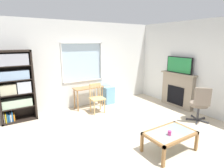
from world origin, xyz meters
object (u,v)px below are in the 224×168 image
object	(u,v)px
fireplace	(177,90)
tv	(179,65)
office_chair	(200,103)
sippy_cup	(169,133)
bookshelf	(15,83)
desk_under_window	(88,91)
plastic_drawer_unit	(108,95)
wooden_chair	(97,98)
coffee_table	(170,135)

from	to	relation	value
fireplace	tv	bearing A→B (deg)	180.00
tv	office_chair	size ratio (longest dim) A/B	0.94
sippy_cup	bookshelf	bearing A→B (deg)	124.40
bookshelf	office_chair	distance (m)	5.00
tv	sippy_cup	size ratio (longest dim) A/B	10.44
desk_under_window	plastic_drawer_unit	distance (m)	0.83
wooden_chair	bookshelf	bearing A→B (deg)	163.76
bookshelf	wooden_chair	bearing A→B (deg)	-16.24
desk_under_window	fireplace	world-z (taller)	fireplace
tv	office_chair	xyz separation A→B (m)	(-0.49, -1.15, -0.86)
plastic_drawer_unit	fireplace	size ratio (longest dim) A/B	0.47
bookshelf	desk_under_window	xyz separation A→B (m)	(2.09, -0.11, -0.49)
bookshelf	sippy_cup	distance (m)	4.07
fireplace	desk_under_window	bearing A→B (deg)	149.66
desk_under_window	wooden_chair	world-z (taller)	wooden_chair
coffee_table	tv	bearing A→B (deg)	36.05
fireplace	coffee_table	xyz separation A→B (m)	(-2.28, -1.64, -0.23)
bookshelf	sippy_cup	size ratio (longest dim) A/B	21.64
tv	office_chair	world-z (taller)	tv
wooden_chair	coffee_table	size ratio (longest dim) A/B	0.90
office_chair	sippy_cup	xyz separation A→B (m)	(-1.87, -0.57, -0.10)
plastic_drawer_unit	sippy_cup	size ratio (longest dim) A/B	6.66
plastic_drawer_unit	coffee_table	bearing A→B (deg)	-98.76
fireplace	office_chair	bearing A→B (deg)	-114.08
bookshelf	sippy_cup	world-z (taller)	bookshelf
desk_under_window	sippy_cup	xyz separation A→B (m)	(0.19, -3.22, -0.12)
bookshelf	coffee_table	xyz separation A→B (m)	(2.38, -3.25, -0.71)
plastic_drawer_unit	desk_under_window	bearing A→B (deg)	-176.34
desk_under_window	tv	bearing A→B (deg)	-30.52
wooden_chair	coffee_table	xyz separation A→B (m)	(0.25, -2.63, -0.11)
desk_under_window	coffee_table	distance (m)	3.17
bookshelf	office_chair	world-z (taller)	bookshelf
office_chair	desk_under_window	bearing A→B (deg)	127.80
tv	fireplace	bearing A→B (deg)	-0.00
coffee_table	office_chair	bearing A→B (deg)	15.76
tv	plastic_drawer_unit	bearing A→B (deg)	138.69
bookshelf	coffee_table	size ratio (longest dim) A/B	1.94
sippy_cup	fireplace	bearing A→B (deg)	35.75
fireplace	sippy_cup	xyz separation A→B (m)	(-2.38, -1.71, -0.12)
office_chair	coffee_table	xyz separation A→B (m)	(-1.77, -0.50, -0.20)
bookshelf	plastic_drawer_unit	world-z (taller)	bookshelf
wooden_chair	tv	bearing A→B (deg)	-21.52
plastic_drawer_unit	fireplace	xyz separation A→B (m)	(1.78, -1.55, 0.28)
wooden_chair	office_chair	distance (m)	2.94
sippy_cup	plastic_drawer_unit	bearing A→B (deg)	79.66
tv	sippy_cup	bearing A→B (deg)	-144.05
desk_under_window	tv	world-z (taller)	tv
tv	office_chair	distance (m)	1.52
bookshelf	fireplace	distance (m)	4.95
bookshelf	coffee_table	distance (m)	4.09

